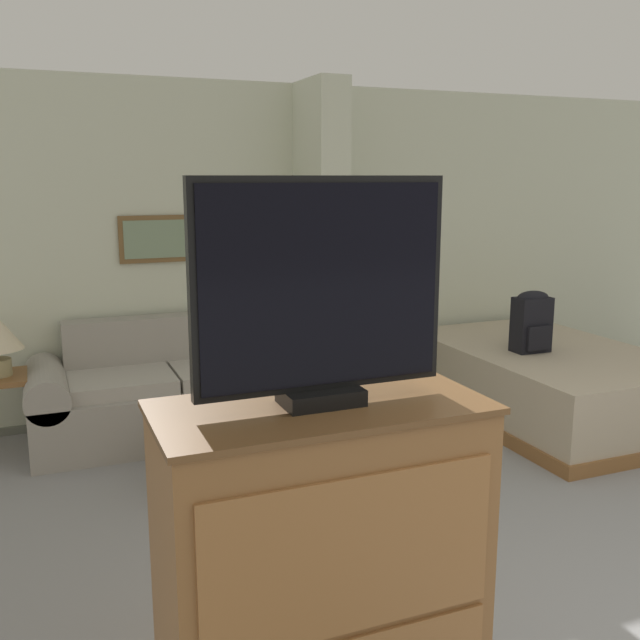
{
  "coord_description": "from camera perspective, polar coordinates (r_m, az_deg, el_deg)",
  "views": [
    {
      "loc": [
        -2.25,
        -1.23,
        1.88
      ],
      "look_at": [
        -0.7,
        2.57,
        1.05
      ],
      "focal_mm": 40.0,
      "sensor_mm": 36.0,
      "label": 1
    }
  ],
  "objects": [
    {
      "name": "backpack",
      "position": [
        5.68,
        16.59,
        -0.05
      ],
      "size": [
        0.28,
        0.2,
        0.47
      ],
      "color": "black",
      "rests_on": "bed"
    },
    {
      "name": "tv",
      "position": [
        2.09,
        0.09,
        2.11
      ],
      "size": [
        0.78,
        0.16,
        0.68
      ],
      "color": "black",
      "rests_on": "tv_dresser"
    },
    {
      "name": "couch",
      "position": [
        5.39,
        -11.74,
        -5.71
      ],
      "size": [
        2.02,
        0.84,
        0.84
      ],
      "color": "gray",
      "rests_on": "ground_plane"
    },
    {
      "name": "wall_partition_pillar",
      "position": [
        5.65,
        0.06,
        5.55
      ],
      "size": [
        0.24,
        0.61,
        2.6
      ],
      "color": "beige",
      "rests_on": "ground_plane"
    },
    {
      "name": "bed",
      "position": [
        5.97,
        17.57,
        -4.65
      ],
      "size": [
        1.43,
        2.18,
        0.55
      ],
      "color": "brown",
      "rests_on": "ground_plane"
    },
    {
      "name": "side_table",
      "position": [
        5.3,
        -24.19,
        -5.11
      ],
      "size": [
        0.43,
        0.43,
        0.56
      ],
      "color": "brown",
      "rests_on": "ground_plane"
    },
    {
      "name": "coffee_table",
      "position": [
        4.47,
        -8.39,
        -8.52
      ],
      "size": [
        0.57,
        0.47,
        0.43
      ],
      "color": "brown",
      "rests_on": "ground_plane"
    },
    {
      "name": "wall_back",
      "position": [
        6.03,
        -0.19,
        5.87
      ],
      "size": [
        7.48,
        0.16,
        2.6
      ],
      "color": "beige",
      "rests_on": "ground_plane"
    },
    {
      "name": "tv_dresser",
      "position": [
        2.42,
        0.1,
        -20.38
      ],
      "size": [
        1.02,
        0.5,
        1.2
      ],
      "color": "brown",
      "rests_on": "ground_plane"
    }
  ]
}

